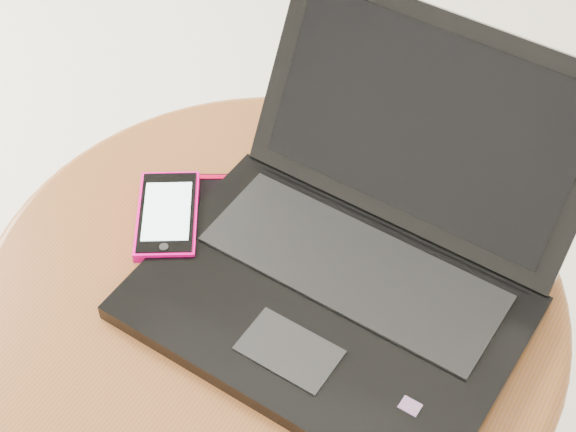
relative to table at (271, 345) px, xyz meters
The scene contains 4 objects.
table is the anchor object (origin of this frame).
laptop 0.17m from the table, 39.36° to the left, with size 0.38×0.38×0.22m.
phone_black 0.16m from the table, 156.83° to the left, with size 0.11×0.13×0.01m.
phone_pink 0.18m from the table, behind, with size 0.12×0.13×0.01m.
Camera 1 is at (0.32, -0.35, 1.22)m, focal length 55.75 mm.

